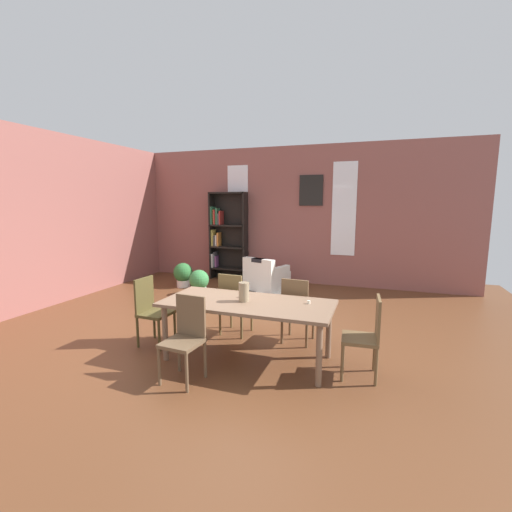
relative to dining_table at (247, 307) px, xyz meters
name	(u,v)px	position (x,y,z in m)	size (l,w,h in m)	color
ground_plane	(230,331)	(-0.61, 0.81, -0.68)	(9.89, 9.89, 0.00)	brown
back_wall_brick	(289,216)	(-0.61, 4.50, 0.98)	(8.61, 0.12, 3.33)	#93544D
left_wall_brick	(37,220)	(-4.47, 0.81, 0.98)	(0.12, 8.26, 3.33)	#93544D
window_pane_0	(238,208)	(-1.94, 4.43, 1.15)	(0.55, 0.02, 2.16)	white
window_pane_1	(344,209)	(0.73, 4.43, 1.15)	(0.55, 0.02, 2.16)	white
dining_table	(247,307)	(0.00, 0.00, 0.00)	(2.14, 0.95, 0.76)	#7C5F48
vase_on_table	(244,292)	(-0.05, 0.00, 0.20)	(0.13, 0.13, 0.24)	#998466
tealight_candle_0	(241,296)	(-0.15, 0.15, 0.10)	(0.04, 0.04, 0.04)	silver
tealight_candle_1	(309,302)	(0.74, 0.16, 0.10)	(0.04, 0.04, 0.04)	silver
dining_chair_near_left	(186,335)	(-0.48, -0.70, -0.17)	(0.43, 0.43, 0.95)	brown
dining_chair_head_right	(367,334)	(1.45, 0.00, -0.17)	(0.43, 0.43, 0.95)	brown
dining_chair_far_left	(234,302)	(-0.49, 0.70, -0.17)	(0.43, 0.43, 0.95)	brown
dining_chair_far_right	(297,308)	(0.48, 0.70, -0.17)	(0.43, 0.43, 0.95)	brown
dining_chair_head_left	(151,309)	(-1.45, 0.00, -0.17)	(0.42, 0.42, 0.95)	#4B4120
bookshelf_tall	(226,235)	(-2.21, 4.25, 0.48)	(0.98, 0.31, 2.24)	black
armchair_white	(266,277)	(-0.89, 3.55, -0.40)	(1.01, 1.01, 0.75)	white
potted_plant_by_shelf	(199,281)	(-2.12, 2.61, -0.39)	(0.43, 0.43, 0.54)	silver
potted_plant_corner	(183,274)	(-2.81, 3.10, -0.37)	(0.45, 0.45, 0.57)	silver
striped_rug	(256,292)	(-1.01, 3.18, -0.68)	(1.13, 1.03, 0.01)	black
framed_picture	(311,190)	(-0.05, 4.42, 1.59)	(0.56, 0.03, 0.72)	black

